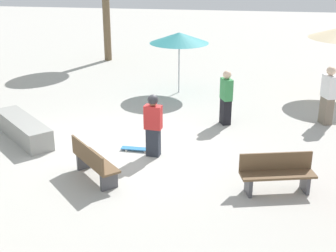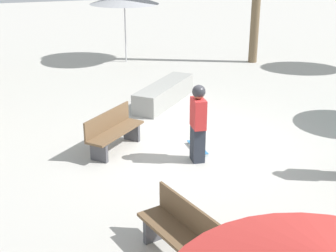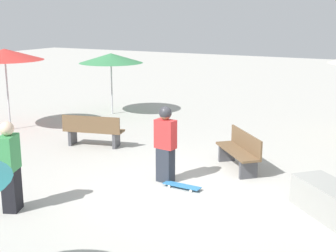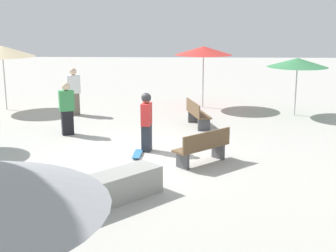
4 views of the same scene
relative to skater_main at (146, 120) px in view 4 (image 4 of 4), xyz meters
name	(u,v)px [view 4 (image 4 of 4)]	position (x,y,z in m)	size (l,w,h in m)	color
ground_plane	(137,158)	(-0.21, -0.66, -0.87)	(60.00, 60.00, 0.00)	#B2AFA8
skater_main	(146,120)	(0.00, 0.00, 0.00)	(0.29, 0.45, 1.61)	#282D38
skateboard	(138,154)	(-0.21, -0.49, -0.81)	(0.23, 0.81, 0.07)	teal
concrete_ledge	(102,191)	(-0.57, -3.76, -0.59)	(2.30, 2.36, 0.56)	gray
bench_near	(197,114)	(1.45, 2.96, -0.44)	(0.82, 1.66, 0.85)	#47474C
bench_far	(203,147)	(1.49, -1.10, -0.44)	(1.47, 1.41, 0.85)	#47474C
shade_umbrella_tan	(2,51)	(-5.99, 5.57, 1.41)	(2.49, 2.49, 2.49)	#B7B7BC
shade_umbrella_green	(298,63)	(5.13, 4.90, 1.08)	(2.20, 2.20, 2.12)	#B7B7BC
shade_umbrella_red	(204,51)	(1.76, 6.34, 1.40)	(2.27, 2.27, 2.44)	#B7B7BC
bystander_watching	(74,92)	(-3.08, 4.68, 0.01)	(0.54, 0.42, 1.76)	#726656
bystander_far	(67,109)	(-2.60, 1.71, -0.05)	(0.51, 0.40, 1.64)	black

